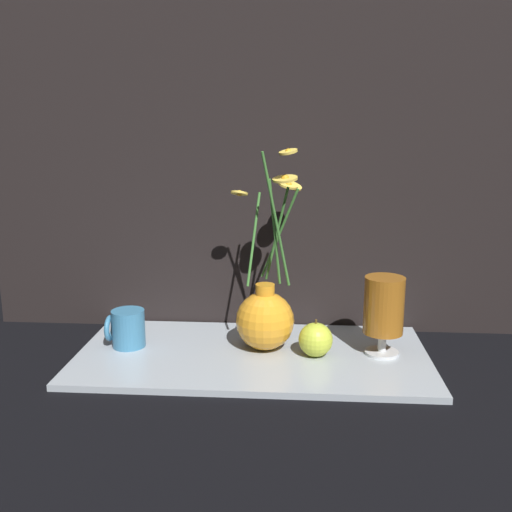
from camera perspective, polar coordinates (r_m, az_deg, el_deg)
ground_plane at (r=1.11m, az=-0.35°, el=-10.19°), size 6.00×6.00×0.00m
shelf at (r=1.11m, az=-0.35°, el=-9.91°), size 0.67×0.33×0.01m
backdrop_wall at (r=1.21m, az=0.30°, el=18.31°), size 1.17×0.02×1.10m
vase_with_flowers at (r=1.10m, az=0.95°, el=-5.95°), size 0.15×0.17×0.39m
yellow_mug at (r=1.15m, az=-12.77°, el=-7.07°), size 0.07×0.06×0.07m
tea_glass at (r=1.09m, az=12.66°, el=-5.05°), size 0.08×0.08×0.15m
orange_fruit at (r=1.09m, az=5.98°, el=-8.32°), size 0.06×0.06×0.07m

